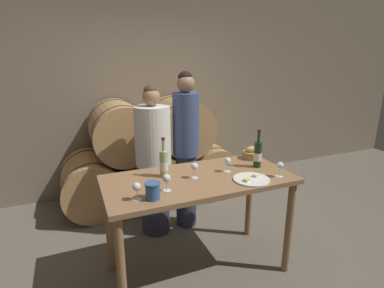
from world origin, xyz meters
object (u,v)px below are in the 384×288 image
at_px(wine_bottle_red, 258,154).
at_px(bread_basket, 252,154).
at_px(wine_bottle_white, 164,163).
at_px(wine_glass_far_right, 280,166).
at_px(person_left, 154,162).
at_px(person_right, 186,149).
at_px(cheese_plate, 251,179).
at_px(blue_crock, 153,190).
at_px(wine_glass_left, 167,179).
at_px(wine_glass_right, 228,162).
at_px(tasting_table, 199,191).
at_px(wine_glass_center, 194,167).
at_px(wine_glass_far_left, 137,188).

height_order(wine_bottle_red, bread_basket, wine_bottle_red).
xyz_separation_m(wine_bottle_white, wine_glass_far_right, (0.89, -0.38, -0.02)).
xyz_separation_m(person_left, person_right, (0.37, 0.00, 0.10)).
distance_m(wine_bottle_red, cheese_plate, 0.35).
xyz_separation_m(blue_crock, wine_glass_left, (0.13, 0.09, 0.03)).
relative_size(wine_bottle_white, bread_basket, 1.93).
height_order(bread_basket, wine_glass_left, wine_glass_left).
distance_m(blue_crock, wine_glass_right, 0.79).
distance_m(tasting_table, wine_glass_left, 0.42).
bearing_deg(wine_glass_far_right, cheese_plate, 174.05).
relative_size(cheese_plate, wine_glass_left, 2.26).
xyz_separation_m(wine_bottle_white, blue_crock, (-0.20, -0.37, -0.05)).
relative_size(tasting_table, blue_crock, 12.85).
bearing_deg(cheese_plate, wine_bottle_white, 150.90).
xyz_separation_m(cheese_plate, wine_glass_left, (-0.70, 0.07, 0.09)).
height_order(blue_crock, wine_glass_far_right, wine_glass_far_right).
xyz_separation_m(person_right, wine_glass_right, (0.09, -0.76, 0.09)).
bearing_deg(wine_glass_right, tasting_table, -175.96).
bearing_deg(wine_glass_left, cheese_plate, -6.09).
xyz_separation_m(wine_glass_left, wine_glass_right, (0.61, 0.17, 0.00)).
xyz_separation_m(wine_bottle_white, wine_glass_center, (0.22, -0.13, -0.02)).
height_order(person_left, wine_glass_far_right, person_left).
bearing_deg(blue_crock, person_right, 57.29).
bearing_deg(bread_basket, wine_glass_far_right, -95.87).
height_order(wine_glass_far_left, wine_glass_center, same).
relative_size(bread_basket, wine_glass_right, 1.34).
bearing_deg(bread_basket, blue_crock, -157.09).
distance_m(bread_basket, wine_glass_left, 1.08).
bearing_deg(cheese_plate, bread_basket, 56.67).
height_order(bread_basket, wine_glass_far_right, wine_glass_far_right).
bearing_deg(wine_glass_right, cheese_plate, -69.68).
xyz_separation_m(bread_basket, wine_glass_right, (-0.40, -0.23, 0.05)).
distance_m(wine_glass_center, wine_glass_right, 0.32).
relative_size(tasting_table, person_left, 0.97).
distance_m(tasting_table, wine_bottle_white, 0.38).
xyz_separation_m(wine_bottle_red, wine_glass_far_right, (0.04, -0.27, -0.03)).
distance_m(person_left, wine_glass_left, 0.96).
xyz_separation_m(wine_bottle_red, wine_glass_left, (-0.92, -0.17, -0.03)).
relative_size(wine_bottle_white, wine_glass_left, 2.59).
bearing_deg(tasting_table, wine_bottle_red, 2.22).
distance_m(wine_bottle_red, wine_glass_far_left, 1.18).
relative_size(person_left, person_right, 0.93).
relative_size(wine_bottle_red, wine_glass_center, 2.65).
bearing_deg(wine_glass_far_left, blue_crock, -12.91).
xyz_separation_m(wine_bottle_white, wine_glass_right, (0.54, -0.11, -0.02)).
distance_m(bread_basket, wine_glass_far_right, 0.50).
height_order(person_left, wine_glass_left, person_left).
bearing_deg(person_left, cheese_plate, -61.28).
distance_m(person_left, wine_bottle_red, 1.10).
xyz_separation_m(person_left, wine_glass_left, (-0.15, -0.93, 0.19)).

